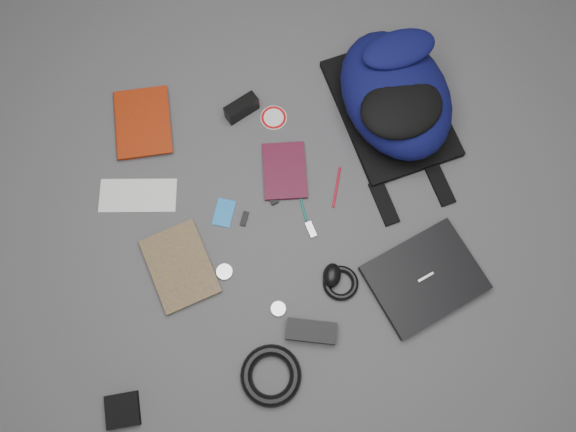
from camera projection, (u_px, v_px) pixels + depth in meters
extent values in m
plane|color=#4F4F51|center=(288.00, 218.00, 1.76)|extent=(4.00, 4.00, 0.00)
cube|color=black|center=(425.00, 278.00, 1.69)|extent=(0.38, 0.33, 0.03)
imported|color=maroon|center=(115.00, 126.00, 1.83)|extent=(0.19, 0.25, 0.03)
imported|color=#C5990E|center=(152.00, 278.00, 1.69)|extent=(0.23, 0.28, 0.02)
cube|color=white|center=(138.00, 195.00, 1.77)|extent=(0.26, 0.15, 0.00)
cube|color=#3E0C1C|center=(285.00, 171.00, 1.79)|extent=(0.16, 0.21, 0.02)
cube|color=black|center=(242.00, 108.00, 1.83)|extent=(0.12, 0.08, 0.06)
cylinder|color=white|center=(274.00, 118.00, 1.85)|extent=(0.11, 0.11, 0.00)
cylinder|color=#0B6655|center=(302.00, 203.00, 1.77)|extent=(0.01, 0.12, 0.01)
cylinder|color=#B60E22|center=(337.00, 187.00, 1.78)|extent=(0.06, 0.13, 0.01)
cube|color=blue|center=(224.00, 213.00, 1.76)|extent=(0.09, 0.10, 0.00)
cube|color=black|center=(244.00, 219.00, 1.75)|extent=(0.03, 0.05, 0.01)
cube|color=#A6A6A8|center=(311.00, 230.00, 1.74)|extent=(0.03, 0.05, 0.01)
cube|color=black|center=(273.00, 199.00, 1.77)|extent=(0.03, 0.04, 0.01)
ellipsoid|color=black|center=(332.00, 275.00, 1.69)|extent=(0.08, 0.09, 0.04)
cylinder|color=#B9B8BB|center=(225.00, 272.00, 1.70)|extent=(0.05, 0.05, 0.01)
cylinder|color=#BCBBBE|center=(278.00, 309.00, 1.67)|extent=(0.05, 0.05, 0.01)
torus|color=black|center=(341.00, 283.00, 1.69)|extent=(0.14, 0.14, 0.02)
cube|color=black|center=(311.00, 331.00, 1.64)|extent=(0.16, 0.10, 0.04)
torus|color=black|center=(271.00, 375.00, 1.61)|extent=(0.22, 0.22, 0.03)
cube|color=black|center=(123.00, 410.00, 1.59)|extent=(0.09, 0.09, 0.02)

